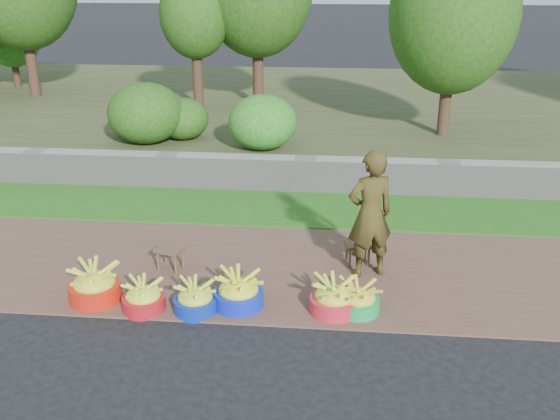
# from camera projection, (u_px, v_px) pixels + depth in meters

# --- Properties ---
(ground_plane) EXTENTS (120.00, 120.00, 0.00)m
(ground_plane) POSITION_uv_depth(u_px,v_px,m) (281.00, 327.00, 6.21)
(ground_plane) COLOR black
(ground_plane) RESTS_ON ground
(dirt_shoulder) EXTENTS (80.00, 2.50, 0.02)m
(dirt_shoulder) POSITION_uv_depth(u_px,v_px,m) (291.00, 270.00, 7.37)
(dirt_shoulder) COLOR brown
(dirt_shoulder) RESTS_ON ground
(grass_verge) EXTENTS (80.00, 1.50, 0.04)m
(grass_verge) POSITION_uv_depth(u_px,v_px,m) (301.00, 209.00, 9.22)
(grass_verge) COLOR #2A651A
(grass_verge) RESTS_ON ground
(retaining_wall) EXTENTS (80.00, 0.35, 0.55)m
(retaining_wall) POSITION_uv_depth(u_px,v_px,m) (305.00, 175.00, 9.92)
(retaining_wall) COLOR gray
(retaining_wall) RESTS_ON ground
(earth_bank) EXTENTS (80.00, 10.00, 0.50)m
(earth_bank) POSITION_uv_depth(u_px,v_px,m) (317.00, 111.00, 14.47)
(earth_bank) COLOR #424626
(earth_bank) RESTS_ON ground
(basin_a) EXTENTS (0.56, 0.56, 0.42)m
(basin_a) POSITION_uv_depth(u_px,v_px,m) (95.00, 285.00, 6.64)
(basin_a) COLOR red
(basin_a) RESTS_ON ground
(basin_b) EXTENTS (0.45, 0.45, 0.34)m
(basin_b) POSITION_uv_depth(u_px,v_px,m) (143.00, 298.00, 6.47)
(basin_b) COLOR #B1161D
(basin_b) RESTS_ON ground
(basin_c) EXTENTS (0.46, 0.46, 0.34)m
(basin_c) POSITION_uv_depth(u_px,v_px,m) (195.00, 299.00, 6.43)
(basin_c) COLOR #0C2AA4
(basin_c) RESTS_ON ground
(basin_d) EXTENTS (0.53, 0.53, 0.39)m
(basin_d) POSITION_uv_depth(u_px,v_px,m) (239.00, 292.00, 6.52)
(basin_d) COLOR #1023CC
(basin_d) RESTS_ON ground
(basin_e) EXTENTS (0.51, 0.51, 0.38)m
(basin_e) POSITION_uv_depth(u_px,v_px,m) (334.00, 299.00, 6.41)
(basin_e) COLOR red
(basin_e) RESTS_ON ground
(basin_f) EXTENTS (0.46, 0.46, 0.34)m
(basin_f) POSITION_uv_depth(u_px,v_px,m) (358.00, 300.00, 6.42)
(basin_f) COLOR green
(basin_f) RESTS_ON ground
(stool_left) EXTENTS (0.37, 0.32, 0.27)m
(stool_left) POSITION_uv_depth(u_px,v_px,m) (170.00, 252.00, 7.30)
(stool_left) COLOR brown
(stool_left) RESTS_ON dirt_shoulder
(stool_right) EXTENTS (0.35, 0.29, 0.27)m
(stool_right) POSITION_uv_depth(u_px,v_px,m) (358.00, 248.00, 7.43)
(stool_right) COLOR brown
(stool_right) RESTS_ON dirt_shoulder
(vendor_woman) EXTENTS (0.64, 0.54, 1.49)m
(vendor_woman) POSITION_uv_depth(u_px,v_px,m) (370.00, 215.00, 6.99)
(vendor_woman) COLOR black
(vendor_woman) RESTS_ON dirt_shoulder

